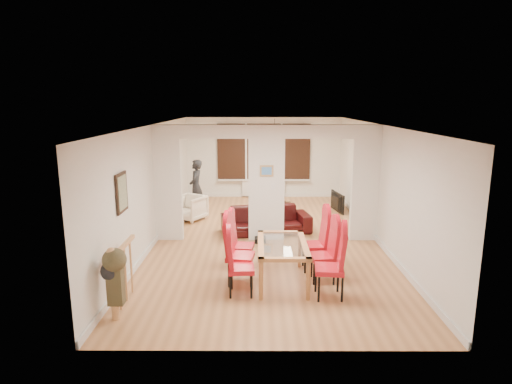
{
  "coord_description": "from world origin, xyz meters",
  "views": [
    {
      "loc": [
        -0.2,
        -9.37,
        3.08
      ],
      "look_at": [
        -0.24,
        0.6,
        0.98
      ],
      "focal_mm": 30.0,
      "sensor_mm": 36.0,
      "label": 1
    }
  ],
  "objects_px": {
    "dining_chair_lb": "(240,252)",
    "dining_table": "(282,263)",
    "dining_chair_ra": "(329,264)",
    "television": "(334,202)",
    "dining_chair_lc": "(242,243)",
    "dining_chair_rb": "(323,252)",
    "armchair": "(190,208)",
    "person": "(196,187)",
    "dining_chair_la": "(241,264)",
    "coffee_table": "(276,207)",
    "dining_chair_rc": "(314,241)",
    "sofa": "(266,220)",
    "bowl": "(282,202)",
    "bottle": "(269,200)"
  },
  "relations": [
    {
      "from": "dining_chair_ra",
      "to": "dining_chair_rc",
      "type": "bearing_deg",
      "value": 100.93
    },
    {
      "from": "television",
      "to": "dining_chair_lb",
      "type": "bearing_deg",
      "value": 142.85
    },
    {
      "from": "dining_chair_lc",
      "to": "dining_chair_rb",
      "type": "xyz_separation_m",
      "value": [
        1.43,
        -0.54,
        0.01
      ]
    },
    {
      "from": "dining_chair_lc",
      "to": "television",
      "type": "distance_m",
      "value": 5.01
    },
    {
      "from": "dining_chair_lb",
      "to": "dining_chair_rb",
      "type": "distance_m",
      "value": 1.44
    },
    {
      "from": "person",
      "to": "dining_chair_ra",
      "type": "bearing_deg",
      "value": 33.98
    },
    {
      "from": "dining_chair_rc",
      "to": "sofa",
      "type": "height_order",
      "value": "dining_chair_rc"
    },
    {
      "from": "bowl",
      "to": "dining_chair_rb",
      "type": "bearing_deg",
      "value": -85.26
    },
    {
      "from": "dining_chair_lb",
      "to": "armchair",
      "type": "relative_size",
      "value": 1.55
    },
    {
      "from": "bottle",
      "to": "bowl",
      "type": "xyz_separation_m",
      "value": [
        0.39,
        0.09,
        -0.1
      ]
    },
    {
      "from": "sofa",
      "to": "dining_chair_rb",
      "type": "bearing_deg",
      "value": -82.67
    },
    {
      "from": "person",
      "to": "television",
      "type": "height_order",
      "value": "person"
    },
    {
      "from": "dining_chair_la",
      "to": "armchair",
      "type": "distance_m",
      "value": 4.74
    },
    {
      "from": "dining_chair_lb",
      "to": "dining_chair_ra",
      "type": "bearing_deg",
      "value": -12.69
    },
    {
      "from": "bottle",
      "to": "coffee_table",
      "type": "bearing_deg",
      "value": 23.11
    },
    {
      "from": "dining_chair_lb",
      "to": "sofa",
      "type": "xyz_separation_m",
      "value": [
        0.5,
        2.95,
        -0.26
      ]
    },
    {
      "from": "person",
      "to": "coffee_table",
      "type": "bearing_deg",
      "value": 104.46
    },
    {
      "from": "dining_chair_la",
      "to": "dining_chair_rb",
      "type": "bearing_deg",
      "value": 16.22
    },
    {
      "from": "dining_chair_rb",
      "to": "person",
      "type": "distance_m",
      "value": 5.47
    },
    {
      "from": "dining_chair_ra",
      "to": "dining_chair_rb",
      "type": "bearing_deg",
      "value": 96.95
    },
    {
      "from": "dining_chair_lc",
      "to": "dining_chair_rc",
      "type": "bearing_deg",
      "value": 7.15
    },
    {
      "from": "dining_table",
      "to": "coffee_table",
      "type": "xyz_separation_m",
      "value": [
        0.1,
        5.05,
        -0.25
      ]
    },
    {
      "from": "dining_chair_ra",
      "to": "person",
      "type": "height_order",
      "value": "person"
    },
    {
      "from": "dining_table",
      "to": "person",
      "type": "distance_m",
      "value": 5.18
    },
    {
      "from": "television",
      "to": "armchair",
      "type": "bearing_deg",
      "value": 92.55
    },
    {
      "from": "dining_chair_lb",
      "to": "coffee_table",
      "type": "bearing_deg",
      "value": 88.7
    },
    {
      "from": "person",
      "to": "television",
      "type": "distance_m",
      "value": 3.95
    },
    {
      "from": "dining_chair_rb",
      "to": "person",
      "type": "bearing_deg",
      "value": 113.67
    },
    {
      "from": "dining_chair_lb",
      "to": "sofa",
      "type": "height_order",
      "value": "dining_chair_lb"
    },
    {
      "from": "dining_chair_la",
      "to": "television",
      "type": "height_order",
      "value": "dining_chair_la"
    },
    {
      "from": "dining_table",
      "to": "dining_chair_rc",
      "type": "height_order",
      "value": "dining_chair_rc"
    },
    {
      "from": "dining_chair_ra",
      "to": "coffee_table",
      "type": "relative_size",
      "value": 1.26
    },
    {
      "from": "dining_table",
      "to": "bowl",
      "type": "bearing_deg",
      "value": 86.68
    },
    {
      "from": "sofa",
      "to": "coffee_table",
      "type": "bearing_deg",
      "value": 70.56
    },
    {
      "from": "dining_chair_ra",
      "to": "television",
      "type": "distance_m",
      "value": 5.61
    },
    {
      "from": "sofa",
      "to": "dining_chair_la",
      "type": "bearing_deg",
      "value": -108.62
    },
    {
      "from": "dining_table",
      "to": "bottle",
      "type": "bearing_deg",
      "value": 91.12
    },
    {
      "from": "dining_chair_la",
      "to": "coffee_table",
      "type": "bearing_deg",
      "value": 77.75
    },
    {
      "from": "dining_chair_lb",
      "to": "sofa",
      "type": "distance_m",
      "value": 3.0
    },
    {
      "from": "dining_chair_lc",
      "to": "dining_chair_ra",
      "type": "height_order",
      "value": "dining_chair_ra"
    },
    {
      "from": "dining_chair_lc",
      "to": "dining_chair_la",
      "type": "bearing_deg",
      "value": -81.13
    },
    {
      "from": "dining_chair_ra",
      "to": "dining_chair_la",
      "type": "bearing_deg",
      "value": -177.72
    },
    {
      "from": "dining_chair_lc",
      "to": "armchair",
      "type": "xyz_separation_m",
      "value": [
        -1.51,
        3.42,
        -0.19
      ]
    },
    {
      "from": "bottle",
      "to": "dining_chair_rb",
      "type": "bearing_deg",
      "value": -80.71
    },
    {
      "from": "dining_chair_lb",
      "to": "dining_table",
      "type": "bearing_deg",
      "value": 11.32
    },
    {
      "from": "bottle",
      "to": "dining_chair_rc",
      "type": "bearing_deg",
      "value": -80.69
    },
    {
      "from": "dining_chair_rb",
      "to": "armchair",
      "type": "bearing_deg",
      "value": 118.75
    },
    {
      "from": "television",
      "to": "bowl",
      "type": "distance_m",
      "value": 1.48
    },
    {
      "from": "dining_chair_la",
      "to": "bottle",
      "type": "xyz_separation_m",
      "value": [
        0.6,
        5.45,
        -0.19
      ]
    },
    {
      "from": "dining_chair_la",
      "to": "dining_chair_rc",
      "type": "distance_m",
      "value": 1.69
    }
  ]
}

